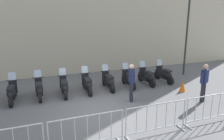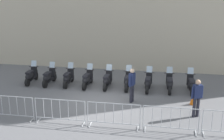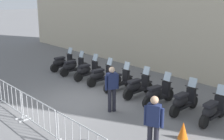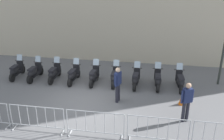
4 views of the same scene
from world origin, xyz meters
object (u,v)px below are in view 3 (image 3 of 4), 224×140
Objects in this scene: barrier_segment_3 at (38,116)px; officer_near_row_end at (154,123)px; motorcycle_2 at (87,71)px; motorcycle_3 at (101,76)px; officer_mid_plaza at (112,87)px; motorcycle_8 at (212,111)px; traffic_cone at (183,130)px; motorcycle_6 at (157,94)px; motorcycle_1 at (73,67)px; motorcycle_4 at (118,81)px; motorcycle_0 at (62,63)px; motorcycle_7 at (183,101)px; barrier_segment_2 at (8,97)px; motorcycle_5 at (137,87)px.

barrier_segment_3 is 3.80m from officer_near_row_end.
motorcycle_2 reaches higher than barrier_segment_3.
officer_mid_plaza reaches higher than motorcycle_3.
motorcycle_8 reaches higher than traffic_cone.
motorcycle_6 is 0.78× the size of barrier_segment_3.
motorcycle_3 is 1.00× the size of motorcycle_8.
motorcycle_3 is at bearing -177.11° from motorcycle_6.
barrier_segment_3 is at bearing -101.64° from motorcycle_6.
motorcycle_1 is 1.00× the size of motorcycle_4.
officer_mid_plaza reaches higher than motorcycle_0.
motorcycle_7 is at bearing 3.66° from motorcycle_4.
motorcycle_3 reaches higher than barrier_segment_3.
barrier_segment_3 is at bearing -152.32° from officer_near_row_end.
officer_near_row_end is at bearing -30.51° from motorcycle_4.
motorcycle_7 is 0.78× the size of barrier_segment_2.
barrier_segment_3 is at bearing -124.06° from motorcycle_8.
motorcycle_0 is 9.64m from officer_near_row_end.
motorcycle_8 is (4.59, 0.29, 0.00)m from motorcycle_4.
officer_mid_plaza is at bearing -132.80° from motorcycle_7.
motorcycle_1 is 1.00× the size of motorcycle_7.
officer_mid_plaza is (-1.78, -1.93, 0.53)m from motorcycle_7.
motorcycle_1 reaches higher than traffic_cone.
motorcycle_6 is 0.78× the size of barrier_segment_2.
motorcycle_3 is 0.78× the size of barrier_segment_3.
officer_mid_plaza is (5.10, -1.52, 0.53)m from motorcycle_1.
motorcycle_1 is at bearing 137.90° from barrier_segment_3.
motorcycle_7 is at bearing 3.39° from motorcycle_1.
motorcycle_1 and motorcycle_5 have the same top height.
officer_mid_plaza is (-0.63, -1.80, 0.53)m from motorcycle_6.
barrier_segment_2 is at bearing -60.52° from motorcycle_1.
motorcycle_2 is 7.06m from traffic_cone.
officer_near_row_end reaches higher than motorcycle_2.
motorcycle_0 is 3.14× the size of traffic_cone.
traffic_cone is at bearing -16.32° from motorcycle_4.
motorcycle_0 is 5.74m from motorcycle_5.
motorcycle_1 is 0.78× the size of barrier_segment_3.
barrier_segment_3 is at bearing -60.66° from motorcycle_3.
officer_near_row_end reaches higher than motorcycle_5.
motorcycle_8 is at bearing 34.26° from officer_mid_plaza.
motorcycle_5 is 1.00× the size of motorcycle_8.
motorcycle_3 is at bearing 149.91° from officer_mid_plaza.
motorcycle_0 is 1.00× the size of officer_mid_plaza.
officer_mid_plaza reaches higher than motorcycle_2.
motorcycle_4 is 1.00× the size of motorcycle_7.
barrier_segment_3 reaches higher than traffic_cone.
motorcycle_5 is 3.79m from traffic_cone.
barrier_segment_3 is (4.79, -4.32, 0.07)m from motorcycle_1.
traffic_cone is (1.20, -1.58, -0.18)m from motorcycle_7.
motorcycle_3 is at bearing 92.62° from barrier_segment_2.
motorcycle_8 is at bearing 3.41° from motorcycle_1.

